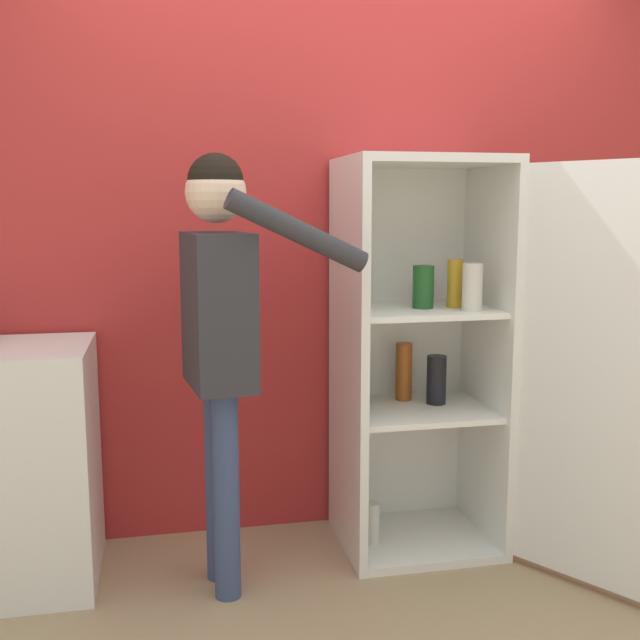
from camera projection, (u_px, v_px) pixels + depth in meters
ground_plane at (394, 631)px, 2.59m from camera, size 12.00×12.00×0.00m
wall_back at (332, 247)px, 3.34m from camera, size 7.00×0.06×2.55m
refrigerator at (455, 359)px, 3.10m from camera, size 1.04×1.11×1.65m
person at (221, 314)px, 2.74m from camera, size 0.65×0.50×1.64m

